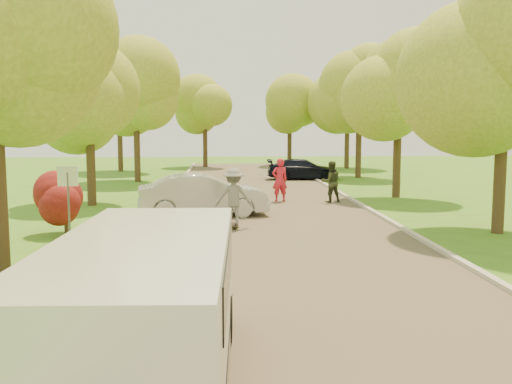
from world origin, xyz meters
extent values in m
plane|color=#41751B|center=(0.00, 0.00, 0.00)|extent=(100.00, 100.00, 0.00)
cube|color=#4C4438|center=(0.00, 8.00, 0.01)|extent=(8.00, 60.00, 0.01)
cube|color=#B2AD9E|center=(-4.05, 8.00, 0.06)|extent=(0.18, 60.00, 0.12)
cube|color=#B2AD9E|center=(4.05, 8.00, 0.06)|extent=(0.18, 60.00, 0.12)
cylinder|color=#59595E|center=(-5.80, 4.00, 1.00)|extent=(0.06, 0.06, 2.00)
cube|color=white|center=(-5.80, 4.00, 1.90)|extent=(0.55, 0.04, 0.55)
cylinder|color=#382619|center=(-6.30, 5.50, 0.35)|extent=(0.12, 0.12, 0.70)
sphere|color=#590F0F|center=(-6.30, 5.50, 1.10)|extent=(1.70, 1.70, 1.70)
sphere|color=olive|center=(-5.81, 1.00, 5.67)|extent=(3.45, 3.45, 3.45)
cylinder|color=#382619|center=(-7.00, 12.00, 1.57)|extent=(0.36, 0.36, 3.15)
sphere|color=olive|center=(-7.00, 12.00, 4.41)|extent=(4.20, 4.20, 4.20)
sphere|color=olive|center=(-6.37, 12.00, 5.04)|extent=(3.15, 3.15, 3.15)
cylinder|color=#382619|center=(-6.60, 22.00, 1.91)|extent=(0.36, 0.36, 3.83)
sphere|color=olive|center=(-6.60, 22.00, 5.27)|extent=(4.80, 4.80, 4.80)
sphere|color=olive|center=(-5.88, 22.00, 5.99)|extent=(3.60, 3.60, 3.60)
cylinder|color=#382619|center=(6.80, 5.00, 1.91)|extent=(0.36, 0.36, 3.83)
sphere|color=olive|center=(6.80, 5.00, 5.33)|extent=(5.00, 5.00, 5.00)
cylinder|color=#382619|center=(6.40, 14.00, 1.69)|extent=(0.36, 0.36, 3.38)
sphere|color=olive|center=(6.40, 14.00, 4.70)|extent=(4.40, 4.40, 4.40)
sphere|color=olive|center=(7.06, 14.00, 5.36)|extent=(3.30, 3.30, 3.30)
cylinder|color=#382619|center=(7.00, 24.00, 2.02)|extent=(0.36, 0.36, 4.05)
sphere|color=olive|center=(7.00, 24.00, 5.61)|extent=(5.20, 5.20, 5.20)
sphere|color=olive|center=(7.78, 24.00, 6.39)|extent=(3.90, 3.90, 3.90)
cylinder|color=#382619|center=(-9.00, 30.00, 1.80)|extent=(0.36, 0.36, 3.60)
sphere|color=olive|center=(-9.00, 30.00, 5.10)|extent=(5.00, 5.00, 5.00)
sphere|color=olive|center=(-8.25, 30.00, 5.85)|extent=(3.75, 3.75, 3.75)
cylinder|color=#382619|center=(8.00, 32.00, 1.91)|extent=(0.36, 0.36, 3.83)
sphere|color=olive|center=(8.00, 32.00, 5.33)|extent=(5.00, 5.00, 5.00)
sphere|color=olive|center=(8.75, 32.00, 6.08)|extent=(3.75, 3.75, 3.75)
cylinder|color=#382619|center=(-3.00, 34.00, 1.69)|extent=(0.36, 0.36, 3.38)
sphere|color=olive|center=(-3.00, 34.00, 4.81)|extent=(4.80, 4.80, 4.80)
sphere|color=olive|center=(-2.28, 34.00, 5.53)|extent=(3.60, 3.60, 3.60)
cylinder|color=#382619|center=(4.00, 36.00, 1.80)|extent=(0.36, 0.36, 3.60)
sphere|color=olive|center=(4.00, 36.00, 5.10)|extent=(5.00, 5.00, 5.00)
sphere|color=olive|center=(4.75, 36.00, 5.85)|extent=(3.75, 3.75, 3.75)
cube|color=silver|center=(-2.53, -5.03, 1.06)|extent=(2.19, 5.14, 1.74)
cube|color=black|center=(-2.53, -5.03, 0.32)|extent=(2.21, 5.25, 0.32)
cube|color=black|center=(-2.52, -4.77, 1.48)|extent=(2.17, 3.67, 0.58)
cylinder|color=black|center=(-3.37, -3.31, 0.35)|extent=(0.28, 0.71, 0.70)
cylinder|color=black|center=(-1.57, -3.38, 0.35)|extent=(0.28, 0.71, 0.70)
imported|color=#B1B1B6|center=(-2.30, 8.85, 0.77)|extent=(4.84, 2.24, 1.54)
imported|color=black|center=(3.30, 22.88, 0.64)|extent=(4.44, 1.94, 1.27)
cube|color=black|center=(-1.24, 6.29, 0.11)|extent=(0.31, 0.94, 0.02)
cylinder|color=#BFCC4C|center=(-1.18, 6.62, 0.05)|extent=(0.04, 0.07, 0.07)
cylinder|color=#BFCC4C|center=(-1.35, 6.61, 0.05)|extent=(0.04, 0.07, 0.07)
cylinder|color=#BFCC4C|center=(-1.14, 5.96, 0.05)|extent=(0.04, 0.07, 0.07)
cylinder|color=#BFCC4C|center=(-1.31, 5.95, 0.05)|extent=(0.04, 0.07, 0.07)
imported|color=slate|center=(-1.24, 6.29, 1.03)|extent=(1.21, 0.74, 1.81)
imported|color=red|center=(0.86, 12.65, 0.94)|extent=(0.76, 0.57, 1.88)
imported|color=#2D341F|center=(3.02, 12.29, 0.89)|extent=(0.97, 0.82, 1.77)
camera|label=1|loc=(-1.56, -11.72, 3.25)|focal=40.00mm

